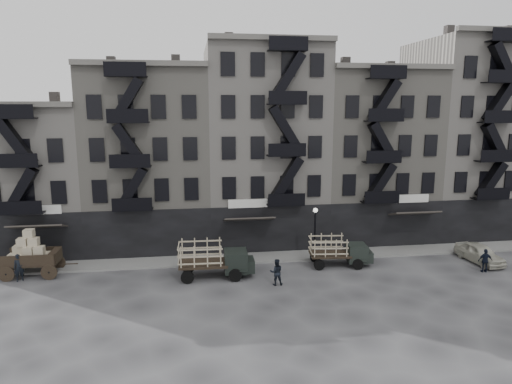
{
  "coord_description": "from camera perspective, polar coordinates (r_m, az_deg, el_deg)",
  "views": [
    {
      "loc": [
        -6.44,
        -30.88,
        12.19
      ],
      "look_at": [
        -1.46,
        4.0,
        5.4
      ],
      "focal_mm": 32.0,
      "sensor_mm": 36.0,
      "label": 1
    }
  ],
  "objects": [
    {
      "name": "car_east",
      "position": [
        40.02,
        26.17,
        -6.87
      ],
      "size": [
        2.23,
        4.51,
        1.48
      ],
      "primitive_type": "imported",
      "rotation": [
        0.0,
        0.0,
        0.11
      ],
      "color": "#B2B0A0",
      "rests_on": "ground"
    },
    {
      "name": "building_mideast",
      "position": [
        44.15,
        13.84,
        4.5
      ],
      "size": [
        10.0,
        11.35,
        16.2
      ],
      "color": "gray",
      "rests_on": "ground"
    },
    {
      "name": "stake_truck_west",
      "position": [
        32.87,
        -5.3,
        -8.08
      ],
      "size": [
        5.39,
        2.36,
        2.67
      ],
      "rotation": [
        0.0,
        0.0,
        -0.03
      ],
      "color": "black",
      "rests_on": "ground"
    },
    {
      "name": "pedestrian_mid",
      "position": [
        31.67,
        2.56,
        -9.96
      ],
      "size": [
        0.93,
        0.74,
        1.84
      ],
      "primitive_type": "imported",
      "rotation": [
        0.0,
        0.0,
        3.09
      ],
      "color": "black",
      "rests_on": "ground"
    },
    {
      "name": "wagon",
      "position": [
        36.69,
        -26.47,
        -6.53
      ],
      "size": [
        4.01,
        2.2,
        3.37
      ],
      "rotation": [
        0.0,
        0.0,
        -0.02
      ],
      "color": "black",
      "rests_on": "ground"
    },
    {
      "name": "stake_truck_east",
      "position": [
        35.59,
        10.3,
        -7.02
      ],
      "size": [
        4.85,
        2.34,
        2.36
      ],
      "rotation": [
        0.0,
        0.0,
        -0.1
      ],
      "color": "black",
      "rests_on": "ground"
    },
    {
      "name": "ground",
      "position": [
        33.82,
        3.47,
        -10.24
      ],
      "size": [
        140.0,
        140.0,
        0.0
      ],
      "primitive_type": "plane",
      "color": "#38383A",
      "rests_on": "ground"
    },
    {
      "name": "pedestrian_west",
      "position": [
        36.27,
        -27.5,
        -8.39
      ],
      "size": [
        0.84,
        0.73,
        1.94
      ],
      "primitive_type": "imported",
      "rotation": [
        0.0,
        0.0,
        0.45
      ],
      "color": "black",
      "rests_on": "ground"
    },
    {
      "name": "sidewalk",
      "position": [
        37.25,
        2.31,
        -8.08
      ],
      "size": [
        55.0,
        2.5,
        0.15
      ],
      "primitive_type": "cube",
      "color": "slate",
      "rests_on": "ground"
    },
    {
      "name": "policeman",
      "position": [
        37.87,
        26.73,
        -7.67
      ],
      "size": [
        1.09,
        0.57,
        1.76
      ],
      "primitive_type": "imported",
      "rotation": [
        0.0,
        0.0,
        3.0
      ],
      "color": "black",
      "rests_on": "ground"
    },
    {
      "name": "lamp_post",
      "position": [
        36.04,
        7.38,
        -4.32
      ],
      "size": [
        0.36,
        0.36,
        4.28
      ],
      "color": "black",
      "rests_on": "ground"
    },
    {
      "name": "building_west",
      "position": [
        43.35,
        -26.26,
        1.57
      ],
      "size": [
        10.0,
        11.35,
        13.2
      ],
      "color": "#AEA8A0",
      "rests_on": "ground"
    },
    {
      "name": "building_center",
      "position": [
        41.38,
        0.87,
        5.79
      ],
      "size": [
        10.0,
        11.35,
        18.2
      ],
      "color": "#AEA8A0",
      "rests_on": "ground"
    },
    {
      "name": "building_midwest",
      "position": [
        41.13,
        -13.06,
        4.08
      ],
      "size": [
        10.0,
        11.35,
        16.2
      ],
      "color": "gray",
      "rests_on": "ground"
    },
    {
      "name": "building_east",
      "position": [
        48.64,
        24.98,
        6.14
      ],
      "size": [
        10.0,
        11.35,
        19.2
      ],
      "color": "#AEA8A0",
      "rests_on": "ground"
    }
  ]
}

